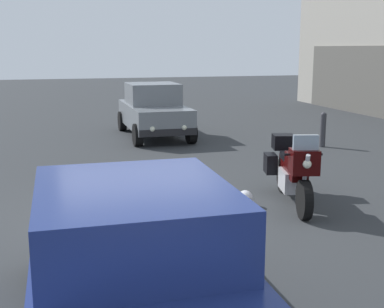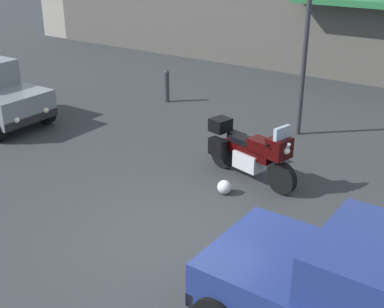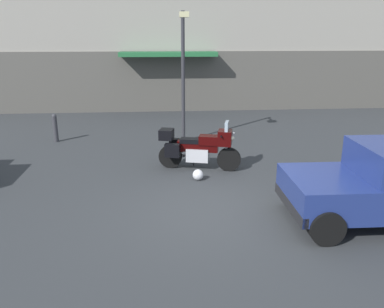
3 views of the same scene
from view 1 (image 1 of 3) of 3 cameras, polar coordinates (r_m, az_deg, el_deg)
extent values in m
plane|color=#2D3033|center=(8.37, -5.70, -7.14)|extent=(80.00, 80.00, 0.00)
cylinder|color=black|center=(8.41, 12.41, -5.00)|extent=(0.65, 0.29, 0.64)
cylinder|color=black|center=(9.93, 10.15, -2.34)|extent=(0.65, 0.29, 0.64)
cylinder|color=#B7B7BC|center=(8.31, 12.51, -2.12)|extent=(0.33, 0.15, 0.68)
cube|color=#B7B7BC|center=(9.18, 11.16, -2.89)|extent=(0.68, 0.54, 0.36)
cube|color=black|center=(9.12, 11.21, -1.43)|extent=(1.14, 0.54, 0.28)
cube|color=black|center=(8.80, 11.69, -0.73)|extent=(0.59, 0.46, 0.24)
cube|color=black|center=(9.28, 10.97, -0.31)|extent=(0.62, 0.43, 0.12)
cube|color=black|center=(8.37, 12.39, -0.83)|extent=(0.46, 0.51, 0.40)
cube|color=#8C9EAD|center=(8.27, 12.55, 1.14)|extent=(0.18, 0.41, 0.28)
sphere|color=#EAEACC|center=(8.20, 12.70, -1.10)|extent=(0.14, 0.14, 0.14)
cylinder|color=black|center=(8.43, 12.29, -0.05)|extent=(0.19, 0.61, 0.04)
cylinder|color=#B7B7BC|center=(9.82, 11.49, -2.67)|extent=(0.56, 0.22, 0.09)
cube|color=black|center=(9.82, 11.95, -1.01)|extent=(0.44, 0.29, 0.36)
cube|color=black|center=(9.70, 8.73, -1.04)|extent=(0.44, 0.29, 0.36)
cube|color=black|center=(9.89, 10.16, 1.34)|extent=(0.45, 0.48, 0.28)
cylinder|color=black|center=(9.43, 11.96, -4.23)|extent=(0.05, 0.13, 0.29)
sphere|color=silver|center=(8.97, 5.95, -4.93)|extent=(0.28, 0.28, 0.28)
cube|color=slate|center=(15.90, -4.25, 4.30)|extent=(3.80, 1.64, 0.68)
cube|color=slate|center=(15.98, -4.40, 6.72)|extent=(1.60, 1.51, 0.64)
cube|color=#8C9EAD|center=(15.24, -3.82, 6.49)|extent=(0.06, 1.39, 0.54)
cube|color=#8C9EAD|center=(16.71, -4.93, 6.93)|extent=(0.06, 1.39, 0.51)
cube|color=black|center=(14.15, -2.68, 2.42)|extent=(0.12, 1.64, 0.20)
cube|color=black|center=(17.73, -5.48, 4.26)|extent=(0.12, 1.64, 0.20)
cylinder|color=black|center=(14.74, -0.09, 2.42)|extent=(0.64, 0.22, 0.64)
cylinder|color=black|center=(14.40, -6.08, 2.13)|extent=(0.64, 0.22, 0.64)
cylinder|color=black|center=(17.52, -2.72, 3.88)|extent=(0.64, 0.22, 0.64)
cylinder|color=black|center=(17.23, -7.78, 3.66)|extent=(0.64, 0.22, 0.64)
sphere|color=silver|center=(14.19, -0.87, 2.95)|extent=(0.14, 0.14, 0.14)
sphere|color=silver|center=(13.98, -4.44, 2.79)|extent=(0.14, 0.14, 0.14)
cube|color=navy|center=(4.73, -6.39, -14.14)|extent=(4.53, 1.85, 0.64)
cube|color=navy|center=(4.45, -6.47, -7.21)|extent=(1.93, 1.66, 0.60)
cube|color=#8C9EAD|center=(3.62, -4.29, -11.70)|extent=(0.09, 1.50, 0.51)
cube|color=#8C9EAD|center=(5.30, -7.94, -4.13)|extent=(0.09, 1.50, 0.48)
cube|color=black|center=(6.84, -9.17, -7.91)|extent=(0.15, 1.76, 0.20)
cylinder|color=black|center=(6.63, -1.44, -9.31)|extent=(0.64, 0.23, 0.64)
cylinder|color=black|center=(6.47, -16.30, -10.33)|extent=(0.64, 0.23, 0.64)
cylinder|color=#333338|center=(14.67, 14.37, 2.51)|extent=(0.16, 0.16, 0.90)
sphere|color=#333338|center=(14.60, 14.46, 4.24)|extent=(0.16, 0.16, 0.16)
camera|label=2|loc=(5.92, -71.60, 23.49)|focal=47.44mm
camera|label=3|loc=(10.84, -52.03, 11.96)|focal=36.92mm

